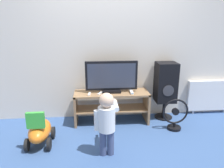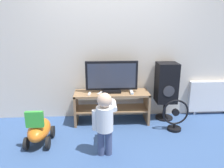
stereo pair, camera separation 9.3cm
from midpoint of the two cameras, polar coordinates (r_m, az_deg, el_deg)
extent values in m
plane|color=#38568C|center=(3.57, -0.59, -11.18)|extent=(16.00, 16.00, 0.00)
cube|color=silver|center=(3.68, -1.25, 10.84)|extent=(10.00, 0.06, 2.60)
cube|color=#93704C|center=(3.56, -0.87, -2.41)|extent=(1.21, 0.41, 0.03)
cube|color=#93704C|center=(3.66, -0.85, -6.44)|extent=(1.17, 0.37, 0.02)
cube|color=#93704C|center=(3.66, -10.14, -6.28)|extent=(0.04, 0.41, 0.52)
cube|color=#93704C|center=(3.74, 8.24, -5.70)|extent=(0.04, 0.41, 0.52)
cube|color=black|center=(3.57, -0.89, -1.78)|extent=(0.29, 0.20, 0.04)
cube|color=black|center=(3.50, -0.91, 2.20)|extent=(0.84, 0.05, 0.47)
cube|color=#333847|center=(3.48, -0.88, 2.09)|extent=(0.77, 0.01, 0.40)
cube|color=white|center=(3.54, 4.30, -2.04)|extent=(0.04, 0.19, 0.04)
cube|color=#3F8CE5|center=(3.45, 4.56, -2.54)|extent=(0.03, 0.00, 0.01)
cube|color=white|center=(3.47, -6.69, -2.61)|extent=(0.05, 0.13, 0.02)
cylinder|color=#337FD8|center=(3.46, -6.70, -2.41)|extent=(0.01, 0.01, 0.00)
cube|color=white|center=(3.48, -3.96, -2.46)|extent=(0.09, 0.13, 0.02)
cylinder|color=#337FD8|center=(3.48, -3.96, -2.26)|extent=(0.01, 0.01, 0.00)
cylinder|color=#3F4C72|center=(2.85, -3.32, -15.04)|extent=(0.09, 0.09, 0.34)
cylinder|color=#3F4C72|center=(2.85, -1.35, -14.97)|extent=(0.09, 0.09, 0.34)
cylinder|color=white|center=(2.69, -2.42, -9.11)|extent=(0.21, 0.21, 0.31)
sphere|color=beige|center=(2.60, -2.48, -4.26)|extent=(0.18, 0.18, 0.18)
cylinder|color=white|center=(2.70, -5.02, -9.42)|extent=(0.06, 0.06, 0.26)
cylinder|color=white|center=(2.77, -0.05, -5.69)|extent=(0.06, 0.26, 0.06)
sphere|color=beige|center=(2.89, -0.27, -4.74)|extent=(0.08, 0.08, 0.08)
cube|color=white|center=(2.93, -0.34, -4.46)|extent=(0.03, 0.13, 0.02)
cylinder|color=black|center=(3.99, 12.57, -8.36)|extent=(0.30, 0.30, 0.02)
cylinder|color=black|center=(3.94, 12.70, -6.44)|extent=(0.05, 0.05, 0.31)
cube|color=black|center=(3.78, 13.16, 0.45)|extent=(0.34, 0.31, 0.67)
cylinder|color=#38383D|center=(3.66, 13.81, -1.73)|extent=(0.19, 0.01, 0.19)
cylinder|color=black|center=(3.63, 15.17, -10.99)|extent=(0.21, 0.21, 0.04)
cylinder|color=black|center=(3.61, 15.23, -10.23)|extent=(0.04, 0.04, 0.07)
torus|color=black|center=(3.51, 15.50, -6.96)|extent=(0.41, 0.03, 0.41)
cylinder|color=black|center=(3.51, 15.50, -6.96)|extent=(0.11, 0.05, 0.11)
ellipsoid|color=orange|center=(3.21, -19.12, -11.42)|extent=(0.28, 0.56, 0.24)
cube|color=green|center=(2.98, -20.21, -8.90)|extent=(0.23, 0.05, 0.22)
cylinder|color=black|center=(3.43, -20.67, -11.96)|extent=(0.04, 0.17, 0.17)
cylinder|color=black|center=(3.37, -15.91, -12.07)|extent=(0.04, 0.17, 0.17)
cylinder|color=black|center=(3.18, -22.14, -14.54)|extent=(0.04, 0.17, 0.17)
cylinder|color=black|center=(3.11, -16.95, -14.75)|extent=(0.04, 0.17, 0.17)
cube|color=white|center=(4.34, 23.77, -2.73)|extent=(0.86, 0.08, 0.56)
cube|color=silver|center=(4.31, 19.76, -6.79)|extent=(0.03, 0.05, 0.06)
cube|color=silver|center=(4.59, 26.65, -6.19)|extent=(0.03, 0.05, 0.06)
camera|label=1|loc=(0.05, -90.78, -0.23)|focal=35.00mm
camera|label=2|loc=(0.05, 89.22, 0.23)|focal=35.00mm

